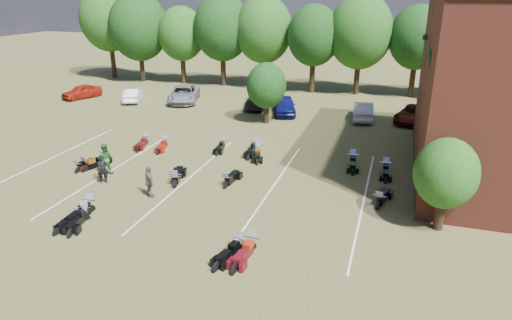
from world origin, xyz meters
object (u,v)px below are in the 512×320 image
at_px(car_4, 285,105).
at_px(motorcycle_14, 146,144).
at_px(car_0, 82,92).
at_px(motorcycle_7, 78,172).
at_px(person_grey, 149,182).
at_px(motorcycle_3, 85,221).
at_px(person_black, 103,169).
at_px(person_green, 105,158).

bearing_deg(car_4, motorcycle_14, -140.64).
distance_m(car_0, motorcycle_14, 17.40).
relative_size(motorcycle_7, motorcycle_14, 0.93).
height_order(person_grey, motorcycle_7, person_grey).
relative_size(car_0, motorcycle_14, 1.85).
distance_m(car_4, person_grey, 18.90).
distance_m(person_grey, motorcycle_14, 9.03).
bearing_deg(motorcycle_14, person_grey, -68.30).
height_order(car_0, motorcycle_3, car_0).
relative_size(motorcycle_3, motorcycle_7, 1.01).
bearing_deg(motorcycle_14, person_black, -89.53).
distance_m(car_0, car_4, 20.89).
relative_size(car_4, motorcycle_3, 2.20).
bearing_deg(car_4, person_green, -129.43).
relative_size(person_black, person_grey, 0.96).
distance_m(person_black, motorcycle_14, 6.95).
relative_size(car_0, person_grey, 2.32).
bearing_deg(motorcycle_3, person_green, 129.49).
xyz_separation_m(car_0, person_black, (14.84, -17.65, 0.15)).
bearing_deg(person_green, motorcycle_3, 92.76).
xyz_separation_m(car_4, person_green, (-6.77, -16.58, 0.17)).
height_order(person_black, person_grey, person_grey).
bearing_deg(person_grey, person_green, 14.40).
xyz_separation_m(motorcycle_3, motorcycle_7, (-4.29, 5.08, 0.00)).
height_order(car_4, motorcycle_14, car_4).
relative_size(person_green, motorcycle_3, 0.92).
xyz_separation_m(person_grey, motorcycle_7, (-5.93, 1.77, -0.86)).
xyz_separation_m(car_0, motorcycle_7, (12.39, -16.73, -0.68)).
bearing_deg(person_grey, person_black, 27.67).
height_order(car_0, motorcycle_14, car_0).
xyz_separation_m(car_4, motorcycle_7, (-8.50, -16.95, -0.77)).
bearing_deg(person_black, person_green, 84.81).
xyz_separation_m(person_black, motorcycle_7, (-2.46, 0.92, -0.83)).
bearing_deg(car_4, car_0, 163.40).
xyz_separation_m(motorcycle_7, motorcycle_14, (1.18, 5.86, 0.00)).
bearing_deg(motorcycle_7, person_green, -168.85).
height_order(person_green, person_grey, person_green).
height_order(person_grey, motorcycle_3, person_grey).
bearing_deg(person_black, car_4, 36.85).
relative_size(person_black, motorcycle_3, 0.81).
bearing_deg(motorcycle_14, car_4, 46.42).
relative_size(car_0, person_black, 2.41).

